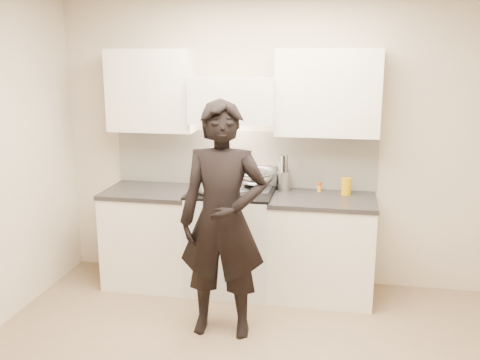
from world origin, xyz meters
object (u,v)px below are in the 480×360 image
wok (256,177)px  utensil_crock (283,179)px  stove (232,239)px  person (223,221)px  counter_right (322,247)px

wok → utensil_crock: 0.26m
wok → utensil_crock: size_ratio=1.24×
stove → wok: size_ratio=2.35×
stove → person: 0.93m
counter_right → utensil_crock: bearing=151.9°
counter_right → wok: (-0.63, 0.14, 0.59)m
wok → person: person is taller
stove → wok: 0.62m
stove → wok: bearing=35.9°
counter_right → person: 1.19m
stove → person: bearing=-83.1°
utensil_crock → counter_right: bearing=-28.1°
utensil_crock → person: bearing=-109.1°
counter_right → utensil_crock: 0.71m
stove → counter_right: (0.83, 0.00, -0.01)m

